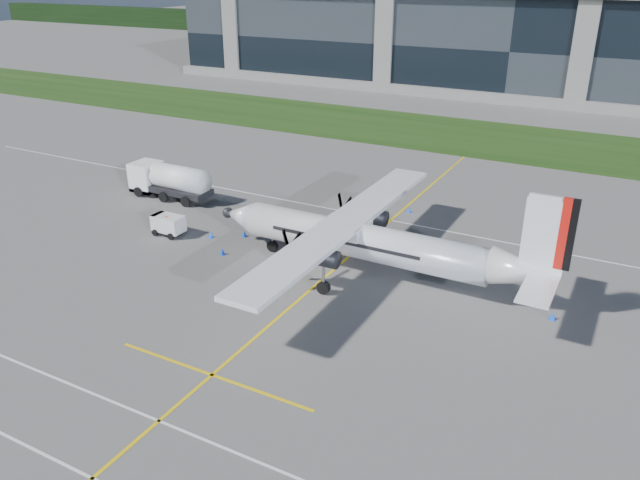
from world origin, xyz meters
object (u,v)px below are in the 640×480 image
at_px(safety_cone_nose_stbd, 244,233).
at_px(safety_cone_nose_port, 222,251).
at_px(safety_cone_fwd, 211,234).
at_px(fuel_tanker_truck, 165,180).
at_px(baggage_tug, 168,225).
at_px(ground_crew_person, 168,224).
at_px(turboprop_aircraft, 376,224).
at_px(safety_cone_stbdwing, 409,209).
at_px(safety_cone_tail, 553,316).

bearing_deg(safety_cone_nose_stbd, safety_cone_nose_port, -81.98).
bearing_deg(safety_cone_nose_stbd, safety_cone_fwd, -147.32).
distance_m(fuel_tanker_truck, safety_cone_fwd, 10.86).
distance_m(baggage_tug, ground_crew_person, 0.27).
height_order(turboprop_aircraft, baggage_tug, turboprop_aircraft).
relative_size(fuel_tanker_truck, safety_cone_stbdwing, 16.58).
bearing_deg(ground_crew_person, safety_cone_tail, -77.16).
xyz_separation_m(ground_crew_person, safety_cone_nose_port, (5.77, -0.82, -0.69)).
relative_size(baggage_tug, safety_cone_fwd, 5.22).
distance_m(safety_cone_stbdwing, safety_cone_fwd, 16.88).
relative_size(safety_cone_nose_stbd, safety_cone_nose_port, 1.00).
distance_m(turboprop_aircraft, safety_cone_tail, 12.20).
distance_m(baggage_tug, safety_cone_nose_port, 5.98).
height_order(safety_cone_nose_stbd, safety_cone_nose_port, same).
distance_m(safety_cone_stbdwing, safety_cone_nose_stbd, 14.42).
xyz_separation_m(turboprop_aircraft, fuel_tanker_truck, (-22.88, 5.45, -2.22)).
bearing_deg(turboprop_aircraft, safety_cone_stbdwing, 99.75).
bearing_deg(baggage_tug, turboprop_aircraft, 3.95).
height_order(baggage_tug, safety_cone_stbdwing, baggage_tug).
bearing_deg(safety_cone_tail, ground_crew_person, -177.76).
bearing_deg(turboprop_aircraft, safety_cone_fwd, -179.59).
relative_size(baggage_tug, safety_cone_tail, 5.22).
xyz_separation_m(baggage_tug, safety_cone_stbdwing, (14.77, 13.39, -0.53)).
bearing_deg(safety_cone_nose_port, turboprop_aircraft, 11.20).
distance_m(ground_crew_person, safety_cone_stbdwing, 20.01).
height_order(baggage_tug, safety_cone_fwd, baggage_tug).
height_order(safety_cone_stbdwing, safety_cone_tail, same).
xyz_separation_m(safety_cone_tail, safety_cone_nose_stbd, (-23.17, 1.53, 0.00)).
distance_m(turboprop_aircraft, safety_cone_fwd, 14.09).
bearing_deg(safety_cone_nose_stbd, baggage_tug, -155.54).
bearing_deg(baggage_tug, safety_cone_stbdwing, 42.20).
bearing_deg(turboprop_aircraft, fuel_tanker_truck, 166.61).
distance_m(baggage_tug, safety_cone_tail, 28.57).
height_order(safety_cone_fwd, safety_cone_nose_port, same).
xyz_separation_m(fuel_tanker_truck, safety_cone_fwd, (9.24, -5.55, -1.30)).
height_order(fuel_tanker_truck, safety_cone_nose_stbd, fuel_tanker_truck).
xyz_separation_m(ground_crew_person, safety_cone_stbdwing, (14.67, 13.59, -0.69)).
xyz_separation_m(fuel_tanker_truck, safety_cone_nose_stbd, (11.40, -4.16, -1.30)).
bearing_deg(fuel_tanker_truck, baggage_tug, -47.72).
xyz_separation_m(baggage_tug, safety_cone_nose_stbd, (5.38, 2.45, -0.53)).
bearing_deg(fuel_tanker_truck, safety_cone_tail, -9.36).
distance_m(fuel_tanker_truck, safety_cone_nose_port, 14.18).
distance_m(turboprop_aircraft, safety_cone_nose_port, 11.75).
relative_size(baggage_tug, safety_cone_nose_stbd, 5.22).
relative_size(safety_cone_tail, safety_cone_fwd, 1.00).
xyz_separation_m(fuel_tanker_truck, safety_cone_tail, (34.57, -5.70, -1.30)).
relative_size(safety_cone_tail, safety_cone_nose_stbd, 1.00).
xyz_separation_m(turboprop_aircraft, safety_cone_nose_port, (-11.00, -2.18, -3.52)).
bearing_deg(safety_cone_tail, safety_cone_stbdwing, 137.84).
bearing_deg(safety_cone_stbdwing, turboprop_aircraft, -80.25).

